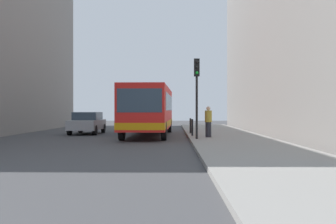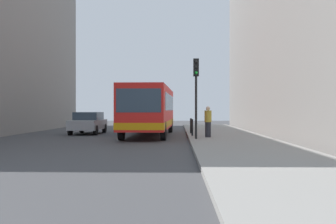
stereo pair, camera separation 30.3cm
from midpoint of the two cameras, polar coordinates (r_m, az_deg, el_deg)
ground_plane at (r=23.12m, az=-4.77°, el=-3.75°), size 80.00×80.00×0.00m
sidewalk at (r=23.18m, az=8.65°, el=-3.56°), size 4.40×40.00×0.15m
building_right at (r=29.27m, az=19.90°, el=14.07°), size 7.00×32.00×17.22m
bus at (r=26.17m, az=-2.20°, el=0.50°), size 2.88×11.10×3.00m
car_beside_bus at (r=28.62m, az=-10.62°, el=-1.41°), size 1.91×4.42×1.48m
car_behind_bus at (r=35.26m, az=-1.84°, el=-1.09°), size 2.05×4.49×1.48m
traffic_light at (r=21.26m, az=4.30°, el=4.00°), size 0.28×0.33×4.10m
bollard_near at (r=23.81m, az=3.73°, el=-2.13°), size 0.11×0.11×0.95m
bollard_mid at (r=26.24m, az=3.50°, el=-1.91°), size 0.11×0.11×0.95m
pedestrian_near_signal at (r=22.54m, az=5.92°, el=-1.35°), size 0.38×0.38×1.67m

